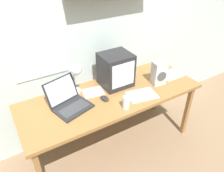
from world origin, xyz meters
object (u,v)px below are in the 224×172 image
at_px(computer_mouse, 105,98).
at_px(printed_handout, 171,75).
at_px(crt_monitor, 116,70).
at_px(space_heater, 159,73).
at_px(juice_glass, 126,103).
at_px(loose_paper_near_monitor, 142,95).
at_px(corner_desk, 112,99).
at_px(laptop, 68,100).
at_px(desk_lamp, 76,72).
at_px(open_notebook, 93,92).

height_order(computer_mouse, printed_handout, computer_mouse).
xyz_separation_m(crt_monitor, computer_mouse, (-0.24, -0.18, -0.16)).
height_order(crt_monitor, space_heater, crt_monitor).
bearing_deg(juice_glass, loose_paper_near_monitor, 18.67).
bearing_deg(loose_paper_near_monitor, computer_mouse, 160.70).
height_order(corner_desk, laptop, laptop).
bearing_deg(computer_mouse, desk_lamp, 131.11).
relative_size(corner_desk, computer_mouse, 16.24).
bearing_deg(printed_handout, computer_mouse, -178.54).
distance_m(desk_lamp, juice_glass, 0.56).
relative_size(juice_glass, space_heater, 0.49).
xyz_separation_m(printed_handout, open_notebook, (-0.94, 0.15, 0.00)).
height_order(laptop, juice_glass, laptop).
bearing_deg(laptop, space_heater, -23.60).
bearing_deg(printed_handout, crt_monitor, 166.43).
bearing_deg(juice_glass, printed_handout, 16.60).
bearing_deg(space_heater, printed_handout, 21.06).
height_order(crt_monitor, juice_glass, crt_monitor).
bearing_deg(loose_paper_near_monitor, corner_desk, 146.38).
xyz_separation_m(crt_monitor, space_heater, (0.40, -0.22, -0.05)).
bearing_deg(crt_monitor, computer_mouse, -142.83).
xyz_separation_m(corner_desk, crt_monitor, (0.13, 0.14, 0.24)).
xyz_separation_m(desk_lamp, computer_mouse, (0.19, -0.22, -0.24)).
bearing_deg(loose_paper_near_monitor, laptop, 162.37).
bearing_deg(juice_glass, space_heater, 18.23).
distance_m(juice_glass, computer_mouse, 0.24).
relative_size(crt_monitor, loose_paper_near_monitor, 1.10).
relative_size(crt_monitor, open_notebook, 1.54).
bearing_deg(corner_desk, printed_handout, -1.36).
height_order(juice_glass, loose_paper_near_monitor, juice_glass).
xyz_separation_m(desk_lamp, juice_glass, (0.30, -0.43, -0.20)).
bearing_deg(crt_monitor, laptop, -171.57).
bearing_deg(crt_monitor, juice_glass, -108.56).
bearing_deg(open_notebook, computer_mouse, -76.76).
xyz_separation_m(corner_desk, desk_lamp, (-0.30, 0.17, 0.32)).
xyz_separation_m(corner_desk, computer_mouse, (-0.11, -0.04, 0.07)).
xyz_separation_m(crt_monitor, desk_lamp, (-0.43, 0.03, 0.08)).
bearing_deg(corner_desk, crt_monitor, 47.35).
bearing_deg(laptop, desk_lamp, 22.95).
distance_m(space_heater, computer_mouse, 0.65).
distance_m(laptop, printed_handout, 1.24).
distance_m(crt_monitor, desk_lamp, 0.44).
height_order(crt_monitor, desk_lamp, crt_monitor).
bearing_deg(open_notebook, printed_handout, -8.97).
distance_m(juice_glass, loose_paper_near_monitor, 0.28).
distance_m(juice_glass, printed_handout, 0.83).
height_order(desk_lamp, printed_handout, desk_lamp).
bearing_deg(open_notebook, space_heater, -16.92).
bearing_deg(printed_handout, desk_lamp, 169.97).
relative_size(space_heater, open_notebook, 1.12).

